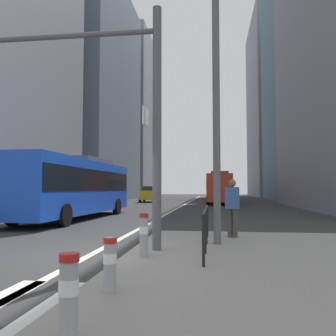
% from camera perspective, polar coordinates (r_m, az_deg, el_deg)
% --- Properties ---
extents(ground_plane, '(160.00, 160.00, 0.00)m').
position_cam_1_polar(ground_plane, '(28.47, 1.40, -6.68)').
color(ground_plane, '#303033').
extents(lane_centre_line, '(0.20, 80.00, 0.01)m').
position_cam_1_polar(lane_centre_line, '(38.42, 2.98, -5.82)').
color(lane_centre_line, beige).
rests_on(lane_centre_line, ground).
extents(office_tower_left_mid, '(12.31, 22.41, 31.68)m').
position_cam_1_polar(office_tower_left_mid, '(54.53, -13.52, 11.79)').
color(office_tower_left_mid, slate).
rests_on(office_tower_left_mid, ground).
extents(office_tower_left_far, '(12.10, 22.83, 33.94)m').
position_cam_1_polar(office_tower_left_far, '(78.76, -6.72, 7.84)').
color(office_tower_left_far, gray).
rests_on(office_tower_left_far, ground).
extents(office_tower_right_mid, '(11.53, 17.67, 37.23)m').
position_cam_1_polar(office_tower_right_mid, '(56.24, 22.21, 14.43)').
color(office_tower_right_mid, slate).
rests_on(office_tower_right_mid, ground).
extents(office_tower_right_far, '(11.36, 23.56, 38.27)m').
position_cam_1_polar(office_tower_right_far, '(80.24, 17.55, 9.35)').
color(office_tower_right_far, gray).
rests_on(office_tower_right_far, ground).
extents(city_bus_blue_oncoming, '(2.92, 11.76, 3.40)m').
position_cam_1_polar(city_bus_blue_oncoming, '(19.55, -14.90, -2.67)').
color(city_bus_blue_oncoming, blue).
rests_on(city_bus_blue_oncoming, ground).
extents(city_bus_red_receding, '(2.90, 10.81, 3.40)m').
position_cam_1_polar(city_bus_red_receding, '(38.57, 8.50, -3.06)').
color(city_bus_red_receding, red).
rests_on(city_bus_red_receding, ground).
extents(city_bus_red_distant, '(2.71, 11.17, 3.40)m').
position_cam_1_polar(city_bus_red_distant, '(58.78, 7.73, -3.18)').
color(city_bus_red_distant, red).
rests_on(city_bus_red_distant, ground).
extents(car_oncoming_mid, '(2.17, 4.54, 1.94)m').
position_cam_1_polar(car_oncoming_mid, '(43.16, -3.03, -4.25)').
color(car_oncoming_mid, gold).
rests_on(car_oncoming_mid, ground).
extents(car_receding_near, '(2.14, 4.18, 1.94)m').
position_cam_1_polar(car_receding_near, '(49.24, 8.42, -4.12)').
color(car_receding_near, maroon).
rests_on(car_receding_near, ground).
extents(traffic_signal_gantry, '(6.90, 0.65, 6.00)m').
position_cam_1_polar(traffic_signal_gantry, '(9.48, -16.20, 12.20)').
color(traffic_signal_gantry, '#515156').
rests_on(traffic_signal_gantry, median_island).
extents(street_lamp_post, '(5.50, 0.32, 8.00)m').
position_cam_1_polar(street_lamp_post, '(10.23, 7.81, 17.61)').
color(street_lamp_post, '#56565B').
rests_on(street_lamp_post, median_island).
extents(bollard_front, '(0.20, 0.20, 0.85)m').
position_cam_1_polar(bollard_front, '(3.69, -15.90, -18.97)').
color(bollard_front, '#99999E').
rests_on(bollard_front, median_island).
extents(bollard_left, '(0.20, 0.20, 0.78)m').
position_cam_1_polar(bollard_left, '(5.20, -9.45, -14.83)').
color(bollard_left, '#99999E').
rests_on(bollard_left, median_island).
extents(bollard_right, '(0.20, 0.20, 0.92)m').
position_cam_1_polar(bollard_right, '(7.72, -3.96, -10.52)').
color(bollard_right, '#99999E').
rests_on(bollard_right, median_island).
extents(pedestrian_railing, '(0.06, 4.16, 0.98)m').
position_cam_1_polar(pedestrian_railing, '(8.80, 6.18, -8.27)').
color(pedestrian_railing, black).
rests_on(pedestrian_railing, median_island).
extents(pedestrian_waiting, '(0.44, 0.36, 1.76)m').
position_cam_1_polar(pedestrian_waiting, '(10.86, 10.44, -5.92)').
color(pedestrian_waiting, '#423D38').
rests_on(pedestrian_waiting, median_island).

